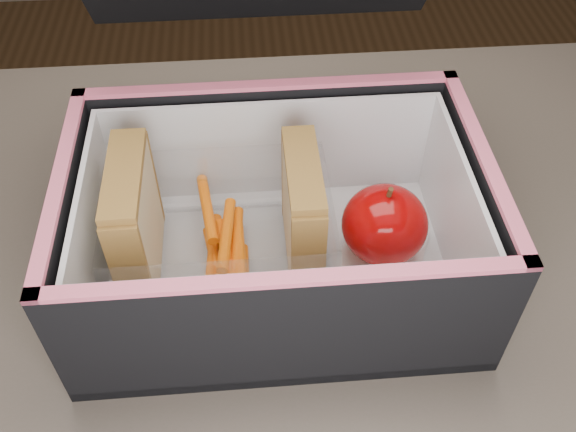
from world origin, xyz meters
TOP-DOWN VIEW (x-y plane):
  - kitchen_table at (0.00, 0.00)m, footprint 1.20×0.80m
  - lunch_bag at (-0.02, 0.06)m, footprint 0.33×0.35m
  - plastic_tub at (-0.06, 0.06)m, footprint 0.18×0.13m
  - sandwich_left at (-0.13, 0.06)m, footprint 0.03×0.10m
  - sandwich_right at (0.01, 0.06)m, footprint 0.03×0.10m
  - carrot_sticks at (-0.06, 0.06)m, footprint 0.04×0.15m
  - paper_napkin at (0.08, 0.06)m, footprint 0.09×0.09m
  - red_apple at (0.08, 0.05)m, footprint 0.09×0.09m

SIDE VIEW (x-z plane):
  - kitchen_table at x=0.00m, z-range 0.28..1.03m
  - paper_napkin at x=0.08m, z-range 0.77..0.77m
  - carrot_sticks at x=-0.06m, z-range 0.77..0.80m
  - plastic_tub at x=-0.06m, z-range 0.77..0.84m
  - red_apple at x=0.08m, z-range 0.77..0.85m
  - sandwich_right at x=0.01m, z-range 0.77..0.87m
  - lunch_bag at x=-0.02m, z-range 0.67..0.97m
  - sandwich_left at x=-0.13m, z-range 0.77..0.88m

